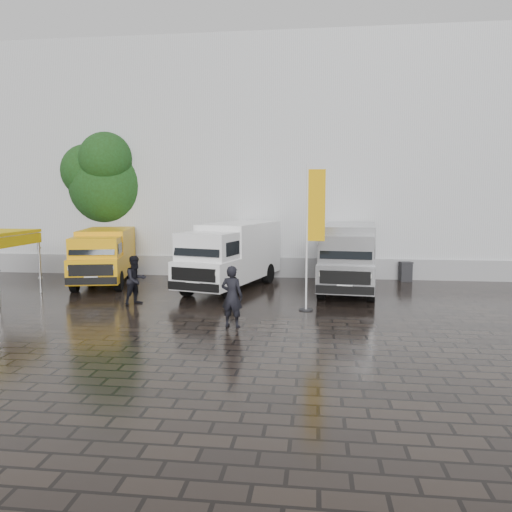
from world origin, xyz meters
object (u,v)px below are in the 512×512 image
(van_yellow, at_px, (104,257))
(wheelie_bin, at_px, (406,271))
(van_silver, at_px, (348,258))
(person_front, at_px, (232,296))
(flagpole, at_px, (312,229))
(person_tent, at_px, (136,280))
(van_white, at_px, (231,257))

(van_yellow, height_order, wheelie_bin, van_yellow)
(van_yellow, distance_m, van_silver, 11.11)
(van_yellow, distance_m, person_front, 9.82)
(flagpole, xyz_separation_m, wheelie_bin, (4.44, 6.77, -2.45))
(person_front, distance_m, person_tent, 5.00)
(wheelie_bin, bearing_deg, flagpole, -129.78)
(van_yellow, relative_size, person_tent, 2.96)
(van_white, distance_m, flagpole, 5.39)
(van_white, bearing_deg, flagpole, -31.15)
(flagpole, height_order, person_tent, flagpole)
(van_white, distance_m, van_silver, 5.10)
(person_tent, bearing_deg, person_front, -90.01)
(flagpole, bearing_deg, person_tent, 177.95)
(flagpole, xyz_separation_m, person_tent, (-6.59, 0.24, -2.00))
(flagpole, distance_m, person_front, 4.04)
(van_yellow, xyz_separation_m, person_tent, (2.98, -3.96, -0.34))
(van_silver, xyz_separation_m, wheelie_bin, (2.91, 2.86, -0.94))
(van_yellow, distance_m, person_tent, 4.96)
(van_silver, xyz_separation_m, flagpole, (-1.54, -3.91, 1.51))
(person_tent, bearing_deg, van_yellow, 70.88)
(person_tent, bearing_deg, van_white, -6.73)
(van_white, xyz_separation_m, van_silver, (5.09, 0.14, -0.02))
(flagpole, bearing_deg, van_white, 133.33)
(van_yellow, xyz_separation_m, wheelie_bin, (14.02, 2.58, -0.79))
(van_yellow, relative_size, wheelie_bin, 5.81)
(van_white, relative_size, person_front, 3.43)
(van_white, distance_m, person_front, 6.44)
(wheelie_bin, bearing_deg, van_silver, -141.95)
(person_tent, bearing_deg, flagpole, -58.15)
(person_tent, bearing_deg, wheelie_bin, -25.46)
(van_yellow, relative_size, person_front, 2.83)
(wheelie_bin, height_order, person_tent, person_tent)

